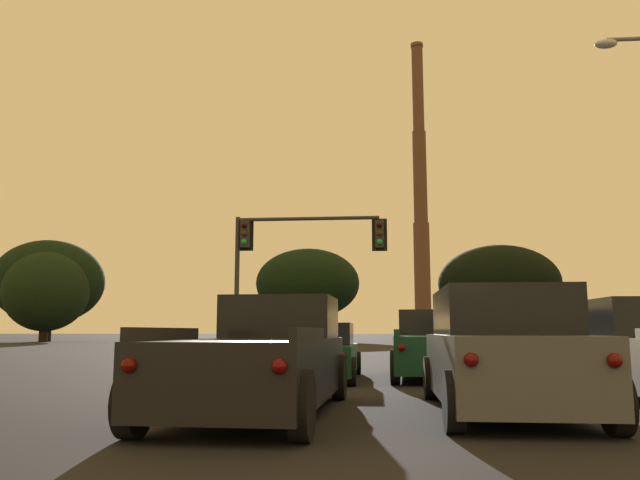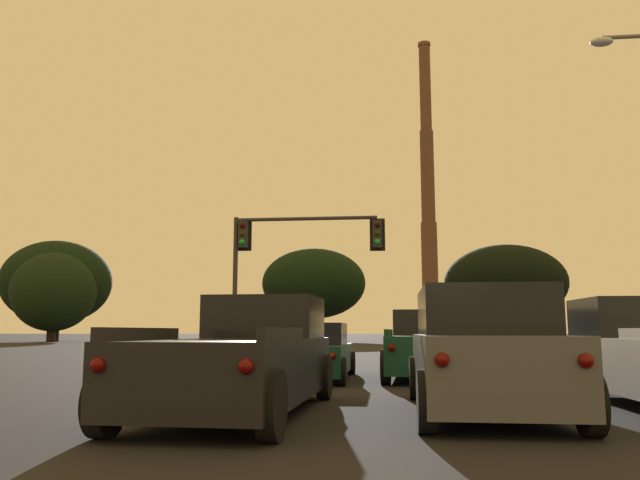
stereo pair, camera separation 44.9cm
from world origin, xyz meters
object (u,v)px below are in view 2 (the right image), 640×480
(pickup_truck_center_lane_front, at_px, (427,347))
(smokestack, at_px, (429,217))
(sedan_left_lane_front, at_px, (313,353))
(traffic_light_overhead_left, at_px, (286,250))
(pickup_truck_left_lane_second, at_px, (245,358))
(suv_center_lane_second, at_px, (482,353))

(pickup_truck_center_lane_front, xyz_separation_m, smokestack, (7.44, 107.72, 23.06))
(pickup_truck_center_lane_front, relative_size, smokestack, 0.09)
(sedan_left_lane_front, relative_size, pickup_truck_center_lane_front, 0.84)
(traffic_light_overhead_left, bearing_deg, pickup_truck_left_lane_second, -83.21)
(smokestack, bearing_deg, suv_center_lane_second, -93.52)
(suv_center_lane_second, height_order, sedan_left_lane_front, suv_center_lane_second)
(pickup_truck_left_lane_second, relative_size, traffic_light_overhead_left, 0.93)
(suv_center_lane_second, bearing_deg, sedan_left_lane_front, 117.87)
(traffic_light_overhead_left, bearing_deg, sedan_left_lane_front, -75.16)
(sedan_left_lane_front, height_order, pickup_truck_center_lane_front, pickup_truck_center_lane_front)
(suv_center_lane_second, xyz_separation_m, sedan_left_lane_front, (-3.35, 6.49, -0.23))
(sedan_left_lane_front, bearing_deg, pickup_truck_left_lane_second, -92.16)
(suv_center_lane_second, distance_m, traffic_light_overhead_left, 15.01)
(pickup_truck_left_lane_second, bearing_deg, suv_center_lane_second, 4.37)
(suv_center_lane_second, distance_m, sedan_left_lane_front, 7.30)
(pickup_truck_center_lane_front, bearing_deg, smokestack, 88.75)
(pickup_truck_center_lane_front, distance_m, pickup_truck_left_lane_second, 8.21)
(sedan_left_lane_front, distance_m, traffic_light_overhead_left, 8.25)
(pickup_truck_center_lane_front, xyz_separation_m, traffic_light_overhead_left, (-4.87, 6.26, 3.50))
(suv_center_lane_second, xyz_separation_m, pickup_truck_center_lane_front, (-0.37, 7.39, -0.09))
(sedan_left_lane_front, relative_size, traffic_light_overhead_left, 0.79)
(pickup_truck_center_lane_front, bearing_deg, suv_center_lane_second, -84.41)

